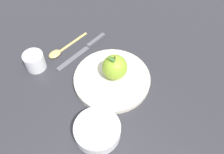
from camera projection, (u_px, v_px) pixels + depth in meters
ground_plane at (106, 72)px, 0.79m from camera, size 2.40×2.40×0.00m
dinner_plate at (112, 79)px, 0.76m from camera, size 0.25×0.25×0.02m
apple at (114, 67)px, 0.72m from camera, size 0.08×0.08×0.09m
side_bowl at (97, 130)px, 0.64m from camera, size 0.13×0.13×0.04m
cup at (34, 60)px, 0.77m from camera, size 0.07×0.07×0.06m
knife at (87, 48)px, 0.85m from camera, size 0.23×0.03×0.01m
spoon at (59, 51)px, 0.84m from camera, size 0.18×0.04×0.01m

